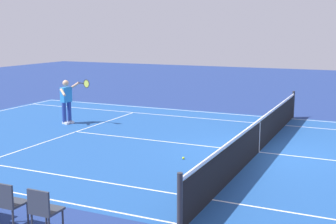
{
  "coord_description": "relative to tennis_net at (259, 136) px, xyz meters",
  "views": [
    {
      "loc": [
        -2.88,
        12.56,
        3.45
      ],
      "look_at": [
        3.03,
        -0.31,
        0.9
      ],
      "focal_mm": 48.25,
      "sensor_mm": 36.0,
      "label": 1
    }
  ],
  "objects": [
    {
      "name": "tennis_net",
      "position": [
        0.0,
        0.0,
        0.0
      ],
      "size": [
        0.1,
        11.7,
        1.08
      ],
      "color": "#2D2D33",
      "rests_on": "ground_plane"
    },
    {
      "name": "spectator_chair_0",
      "position": [
        1.99,
        6.94,
        0.03
      ],
      "size": [
        0.44,
        0.44,
        0.88
      ],
      "color": "#38383D",
      "rests_on": "ground_plane"
    },
    {
      "name": "court_slab",
      "position": [
        0.0,
        0.0,
        -0.49
      ],
      "size": [
        24.2,
        11.4,
        0.0
      ],
      "primitive_type": "cube",
      "color": "#1E4C93",
      "rests_on": "ground_plane"
    },
    {
      "name": "tennis_player_near",
      "position": [
        7.53,
        -1.05,
        0.44
      ],
      "size": [
        1.16,
        0.75,
        1.7
      ],
      "color": "navy",
      "rests_on": "ground_plane"
    },
    {
      "name": "ground_plane",
      "position": [
        0.0,
        0.0,
        -0.49
      ],
      "size": [
        60.0,
        60.0,
        0.0
      ],
      "primitive_type": "plane",
      "color": "navy"
    },
    {
      "name": "court_line_markings",
      "position": [
        0.0,
        0.0,
        -0.49
      ],
      "size": [
        23.85,
        11.05,
        0.01
      ],
      "color": "white",
      "rests_on": "ground_plane"
    },
    {
      "name": "spectator_chair_1",
      "position": [
        2.77,
        6.94,
        0.03
      ],
      "size": [
        0.44,
        0.44,
        0.88
      ],
      "color": "#38383D",
      "rests_on": "ground_plane"
    },
    {
      "name": "tennis_ball",
      "position": [
        1.69,
        1.59,
        -0.46
      ],
      "size": [
        0.07,
        0.07,
        0.07
      ],
      "primitive_type": "sphere",
      "color": "#CCE01E",
      "rests_on": "ground_plane"
    }
  ]
}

